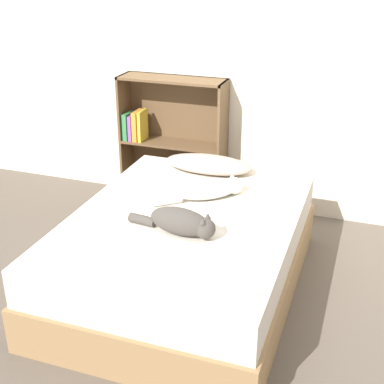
% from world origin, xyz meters
% --- Properties ---
extents(ground_plane, '(8.00, 8.00, 0.00)m').
position_xyz_m(ground_plane, '(0.00, 0.00, 0.00)').
color(ground_plane, brown).
extents(wall_back, '(8.00, 0.06, 2.50)m').
position_xyz_m(wall_back, '(0.00, 1.31, 1.25)').
color(wall_back, silver).
rests_on(wall_back, ground_plane).
extents(bed, '(1.35, 1.81, 0.51)m').
position_xyz_m(bed, '(0.00, 0.00, 0.25)').
color(bed, '#99754C').
rests_on(bed, ground_plane).
extents(pillow, '(0.64, 0.29, 0.11)m').
position_xyz_m(pillow, '(-0.08, 0.73, 0.56)').
color(pillow, '#B29E8E').
rests_on(pillow, bed).
extents(cat_light, '(0.53, 0.47, 0.13)m').
position_xyz_m(cat_light, '(0.06, 0.30, 0.56)').
color(cat_light, white).
rests_on(cat_light, bed).
extents(cat_dark, '(0.55, 0.21, 0.16)m').
position_xyz_m(cat_dark, '(0.06, -0.22, 0.58)').
color(cat_dark, '#47423D').
rests_on(cat_dark, bed).
extents(bookshelf, '(0.86, 0.26, 1.06)m').
position_xyz_m(bookshelf, '(-0.55, 1.19, 0.54)').
color(bookshelf, brown).
rests_on(bookshelf, ground_plane).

